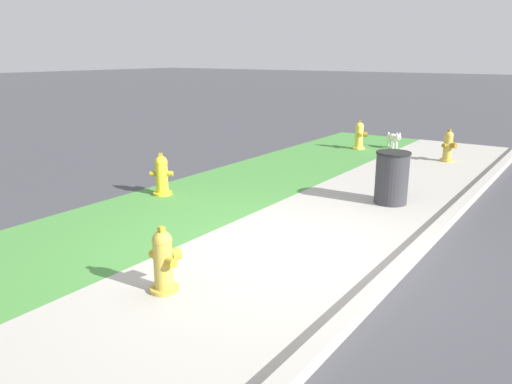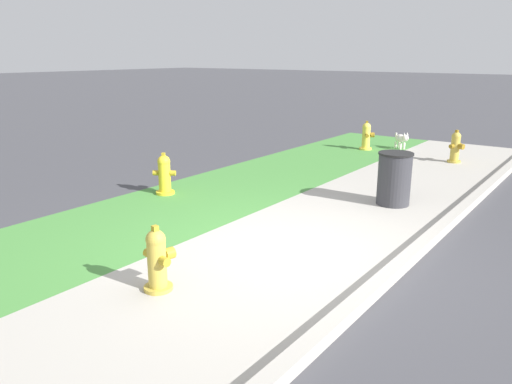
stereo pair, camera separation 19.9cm
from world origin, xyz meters
TOP-DOWN VIEW (x-y plane):
  - ground_plane at (0.00, 0.00)m, footprint 120.00×120.00m
  - sidewalk_pavement at (0.00, 0.00)m, footprint 18.00×2.41m
  - grass_verge at (0.00, 2.39)m, footprint 18.00×2.37m
  - street_curb at (0.00, -1.29)m, footprint 18.00×0.16m
  - fire_hydrant_across_street at (6.73, 2.04)m, footprint 0.37×0.35m
  - fire_hydrant_by_grass_verge at (6.43, -0.16)m, footprint 0.38×0.35m
  - fire_hydrant_near_corner at (-1.62, 0.49)m, footprint 0.35×0.38m
  - fire_hydrant_far_end at (0.93, 3.06)m, footprint 0.36×0.37m
  - small_white_dog at (7.32, 1.37)m, footprint 0.36×0.43m
  - trash_bin at (2.61, -0.28)m, footprint 0.53×0.53m

SIDE VIEW (x-z plane):
  - ground_plane at x=0.00m, z-range 0.00..0.00m
  - grass_verge at x=0.00m, z-range 0.00..0.01m
  - sidewalk_pavement at x=0.00m, z-range 0.00..0.01m
  - street_curb at x=0.00m, z-range 0.00..0.12m
  - small_white_dog at x=7.32m, z-range 0.04..0.47m
  - fire_hydrant_near_corner at x=-1.62m, z-range -0.02..0.67m
  - fire_hydrant_across_street at x=6.73m, z-range -0.02..0.69m
  - fire_hydrant_far_end at x=0.93m, z-range -0.02..0.69m
  - fire_hydrant_by_grass_verge at x=6.43m, z-range -0.02..0.70m
  - trash_bin at x=2.61m, z-range 0.00..0.83m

